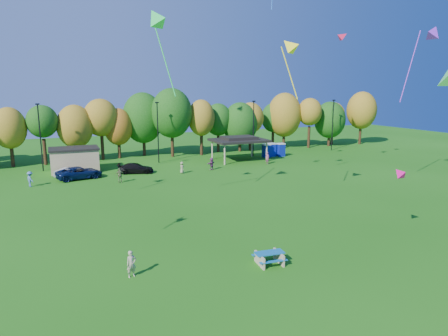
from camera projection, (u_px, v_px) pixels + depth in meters
name	position (u px, v px, depth m)	size (l,w,h in m)	color
ground	(291.00, 278.00, 23.51)	(160.00, 160.00, 0.00)	#19600F
tree_line	(130.00, 121.00, 63.04)	(93.57, 10.55, 11.15)	black
lamp_posts	(158.00, 130.00, 59.42)	(64.50, 0.25, 9.09)	black
utility_building	(75.00, 159.00, 53.64)	(6.30, 4.30, 3.25)	tan
pavilion	(239.00, 140.00, 61.65)	(8.20, 6.20, 3.77)	tan
porta_potties	(273.00, 150.00, 65.69)	(3.75, 1.83, 2.18)	#0B1D9A
picnic_table	(269.00, 257.00, 25.29)	(1.98, 1.69, 0.80)	tan
kite_flyer	(131.00, 264.00, 23.50)	(0.59, 0.39, 1.62)	tan
car_b	(70.00, 173.00, 50.10)	(1.33, 3.82, 1.26)	#A9A9AE
car_c	(79.00, 173.00, 49.34)	(2.52, 5.47, 1.52)	#0B1944
car_d	(136.00, 168.00, 52.68)	(1.88, 4.62, 1.34)	black
far_person_0	(267.00, 158.00, 59.17)	(0.66, 0.44, 1.82)	#9B4969
far_person_1	(30.00, 179.00, 45.32)	(1.15, 0.66, 1.78)	#4B6CA6
far_person_2	(212.00, 164.00, 54.85)	(1.57, 0.50, 1.69)	#843773
far_person_3	(182.00, 168.00, 52.51)	(0.77, 0.50, 1.57)	#919264
far_person_4	(120.00, 175.00, 47.30)	(1.05, 0.44, 1.79)	olive
kite_3	(343.00, 36.00, 49.39)	(1.82, 1.64, 1.52)	red
kite_7	(156.00, 18.00, 32.83)	(3.13, 4.22, 7.54)	#1CD84C
kite_8	(289.00, 46.00, 34.27)	(2.61, 3.10, 5.55)	yellow
kite_10	(433.00, 32.00, 42.08)	(4.94, 1.98, 8.42)	#912AE4
kite_12	(399.00, 173.00, 28.82)	(0.92, 1.15, 1.10)	#D90C74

